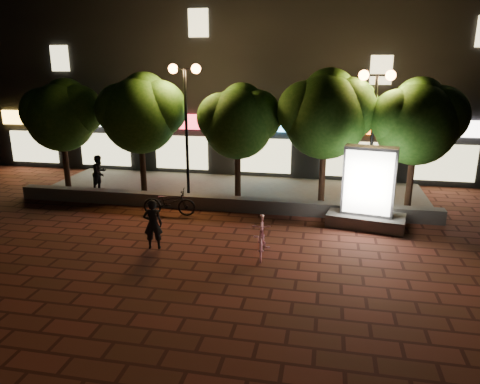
% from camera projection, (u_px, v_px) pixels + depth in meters
% --- Properties ---
extents(ground, '(80.00, 80.00, 0.00)m').
position_uv_depth(ground, '(184.00, 252.00, 12.99)').
color(ground, maroon).
rests_on(ground, ground).
extents(retaining_wall, '(16.00, 0.45, 0.50)m').
position_uv_depth(retaining_wall, '(217.00, 203.00, 16.69)').
color(retaining_wall, '#625F5B').
rests_on(retaining_wall, ground).
extents(sidewalk, '(16.00, 5.00, 0.08)m').
position_uv_depth(sidewalk, '(231.00, 190.00, 19.10)').
color(sidewalk, '#625F5B').
rests_on(sidewalk, ground).
extents(building_block, '(28.00, 8.12, 11.30)m').
position_uv_depth(building_block, '(256.00, 68.00, 23.83)').
color(building_block, black).
rests_on(building_block, ground).
extents(tree_far_left, '(3.36, 2.80, 4.63)m').
position_uv_depth(tree_far_left, '(62.00, 113.00, 18.51)').
color(tree_far_left, black).
rests_on(tree_far_left, sidewalk).
extents(tree_left, '(3.60, 3.00, 4.89)m').
position_uv_depth(tree_left, '(141.00, 111.00, 17.82)').
color(tree_left, black).
rests_on(tree_left, sidewalk).
extents(tree_mid, '(3.24, 2.70, 4.50)m').
position_uv_depth(tree_mid, '(239.00, 119.00, 17.14)').
color(tree_mid, black).
rests_on(tree_mid, sidewalk).
extents(tree_right, '(3.72, 3.10, 5.07)m').
position_uv_depth(tree_right, '(327.00, 112.00, 16.43)').
color(tree_right, black).
rests_on(tree_right, sidewalk).
extents(tree_far_right, '(3.48, 2.90, 4.76)m').
position_uv_depth(tree_far_right, '(418.00, 119.00, 15.89)').
color(tree_far_right, black).
rests_on(tree_far_right, sidewalk).
extents(street_lamp_left, '(1.26, 0.36, 5.18)m').
position_uv_depth(street_lamp_left, '(185.00, 97.00, 17.04)').
color(street_lamp_left, black).
rests_on(street_lamp_left, sidewalk).
extents(street_lamp_right, '(1.26, 0.36, 4.98)m').
position_uv_depth(street_lamp_right, '(375.00, 104.00, 15.78)').
color(street_lamp_right, black).
rests_on(street_lamp_right, sidewalk).
extents(ad_kiosk, '(2.70, 1.70, 2.72)m').
position_uv_depth(ad_kiosk, '(368.00, 195.00, 14.77)').
color(ad_kiosk, '#625F5B').
rests_on(ad_kiosk, ground).
extents(scooter_pink, '(0.71, 1.85, 1.08)m').
position_uv_depth(scooter_pink, '(262.00, 237.00, 12.68)').
color(scooter_pink, '#F198C2').
rests_on(scooter_pink, ground).
extents(rider, '(0.62, 0.48, 1.51)m').
position_uv_depth(rider, '(153.00, 224.00, 13.06)').
color(rider, black).
rests_on(rider, ground).
extents(scooter_parked, '(1.95, 0.89, 0.99)m').
position_uv_depth(scooter_parked, '(169.00, 202.00, 15.96)').
color(scooter_parked, black).
rests_on(scooter_parked, ground).
extents(pedestrian, '(0.71, 0.84, 1.53)m').
position_uv_depth(pedestrian, '(100.00, 173.00, 18.74)').
color(pedestrian, black).
rests_on(pedestrian, sidewalk).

